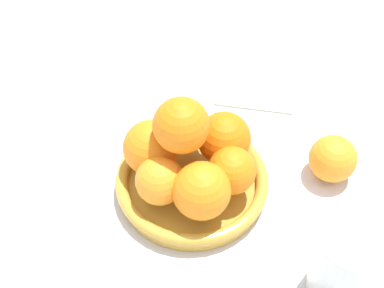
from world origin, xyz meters
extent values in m
plane|color=silver|center=(0.00, 0.00, 0.00)|extent=(4.00, 4.00, 0.00)
cylinder|color=gold|center=(0.00, 0.00, 0.01)|extent=(0.22, 0.22, 0.01)
torus|color=gold|center=(0.00, 0.00, 0.02)|extent=(0.23, 0.23, 0.02)
sphere|color=orange|center=(-0.03, -0.05, 0.07)|extent=(0.07, 0.07, 0.07)
sphere|color=orange|center=(0.03, -0.06, 0.07)|extent=(0.08, 0.08, 0.08)
sphere|color=orange|center=(0.06, 0.00, 0.07)|extent=(0.07, 0.07, 0.07)
sphere|color=orange|center=(0.03, 0.05, 0.08)|extent=(0.08, 0.08, 0.08)
sphere|color=orange|center=(-0.03, 0.05, 0.07)|extent=(0.07, 0.07, 0.07)
sphere|color=orange|center=(-0.06, 0.00, 0.07)|extent=(0.08, 0.08, 0.08)
sphere|color=orange|center=(0.01, 0.01, 0.14)|extent=(0.08, 0.08, 0.08)
sphere|color=orange|center=(-0.02, -0.22, 0.04)|extent=(0.07, 0.07, 0.07)
cylinder|color=silver|center=(-0.20, -0.15, 0.06)|extent=(0.08, 0.08, 0.12)
cube|color=silver|center=(0.21, -0.17, 0.00)|extent=(0.18, 0.18, 0.01)
camera|label=1|loc=(-0.48, 0.11, 0.67)|focal=50.00mm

